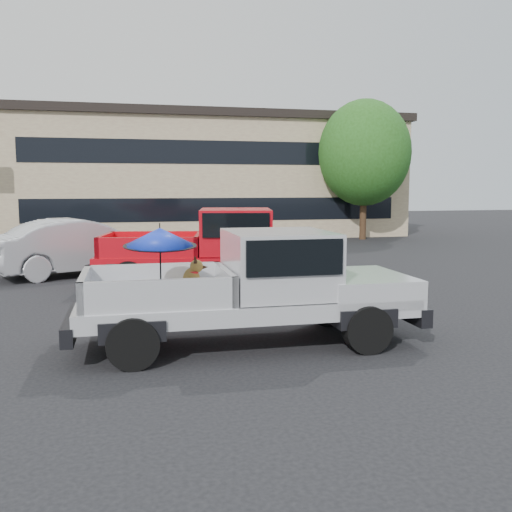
% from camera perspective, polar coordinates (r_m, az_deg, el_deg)
% --- Properties ---
extents(ground, '(90.00, 90.00, 0.00)m').
position_cam_1_polar(ground, '(10.71, 1.35, -7.11)').
color(ground, black).
rests_on(ground, ground).
extents(stripe_left, '(0.12, 5.00, 0.01)m').
position_cam_1_polar(stripe_left, '(12.33, -14.80, -5.45)').
color(stripe_left, silver).
rests_on(stripe_left, ground).
extents(stripe_right, '(0.12, 5.00, 0.01)m').
position_cam_1_polar(stripe_right, '(13.56, 11.52, -4.23)').
color(stripe_right, silver).
rests_on(stripe_right, ground).
extents(motel_building, '(20.40, 8.40, 6.30)m').
position_cam_1_polar(motel_building, '(31.38, -4.99, 8.07)').
color(motel_building, tan).
rests_on(motel_building, ground).
extents(tree_right, '(4.46, 4.46, 6.78)m').
position_cam_1_polar(tree_right, '(28.58, 10.79, 10.09)').
color(tree_right, '#332114').
rests_on(tree_right, ground).
extents(tree_back, '(4.68, 4.68, 7.11)m').
position_cam_1_polar(tree_back, '(35.17, 0.80, 9.94)').
color(tree_back, '#332114').
rests_on(tree_back, ground).
extents(silver_pickup, '(5.71, 2.17, 2.06)m').
position_cam_1_polar(silver_pickup, '(9.42, 0.89, -2.54)').
color(silver_pickup, black).
rests_on(silver_pickup, ground).
extents(red_pickup, '(6.44, 3.24, 2.03)m').
position_cam_1_polar(red_pickup, '(14.80, -2.75, 1.17)').
color(red_pickup, black).
rests_on(red_pickup, ground).
extents(silver_sedan, '(5.32, 3.57, 1.66)m').
position_cam_1_polar(silver_sedan, '(17.67, -17.04, 0.91)').
color(silver_sedan, '#B1B3B8').
rests_on(silver_sedan, ground).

